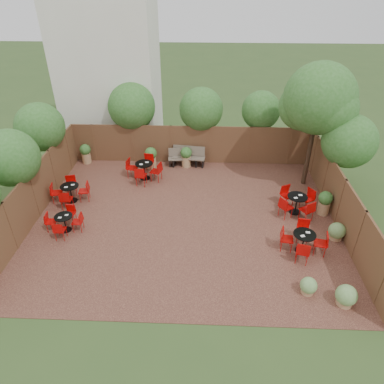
{
  "coord_description": "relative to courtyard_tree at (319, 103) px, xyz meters",
  "views": [
    {
      "loc": [
        0.75,
        -11.53,
        8.65
      ],
      "look_at": [
        0.25,
        0.5,
        1.0
      ],
      "focal_mm": 33.21,
      "sensor_mm": 36.0,
      "label": 1
    }
  ],
  "objects": [
    {
      "name": "neighbour_building",
      "position": [
        -9.89,
        4.97,
        0.09
      ],
      "size": [
        5.0,
        4.0,
        8.0
      ],
      "primitive_type": "cube",
      "color": "silver",
      "rests_on": "ground"
    },
    {
      "name": "fence_back",
      "position": [
        -5.39,
        1.97,
        -2.91
      ],
      "size": [
        12.0,
        0.08,
        2.0
      ],
      "primitive_type": "cube",
      "color": "#512F1E",
      "rests_on": "ground"
    },
    {
      "name": "low_shrubs",
      "position": [
        -0.33,
        -5.86,
        -3.58
      ],
      "size": [
        2.24,
        3.73,
        0.69
      ],
      "color": "#A47B52",
      "rests_on": "courtyard_paving"
    },
    {
      "name": "courtyard_paving",
      "position": [
        -5.39,
        -3.03,
        -3.9
      ],
      "size": [
        12.0,
        10.0,
        0.02
      ],
      "primitive_type": "cube",
      "color": "#3B1D18",
      "rests_on": "ground"
    },
    {
      "name": "courtyard_tree",
      "position": [
        0.0,
        0.0,
        0.0
      ],
      "size": [
        3.03,
        2.98,
        5.55
      ],
      "rotation": [
        0.0,
        0.0,
        0.19
      ],
      "color": "black",
      "rests_on": "courtyard_paving"
    },
    {
      "name": "fence_right",
      "position": [
        0.61,
        -3.03,
        -2.91
      ],
      "size": [
        0.08,
        10.0,
        2.0
      ],
      "primitive_type": "cube",
      "color": "#512F1E",
      "rests_on": "ground"
    },
    {
      "name": "fence_left",
      "position": [
        -11.39,
        -3.03,
        -2.91
      ],
      "size": [
        0.08,
        10.0,
        2.0
      ],
      "primitive_type": "cube",
      "color": "#512F1E",
      "rests_on": "ground"
    },
    {
      "name": "park_bench_left",
      "position": [
        -5.77,
        1.6,
        -3.43
      ],
      "size": [
        1.51,
        0.64,
        0.91
      ],
      "rotation": [
        0.0,
        0.0,
        0.12
      ],
      "color": "brown",
      "rests_on": "courtyard_paving"
    },
    {
      "name": "planters",
      "position": [
        -5.88,
        0.54,
        -3.32
      ],
      "size": [
        11.61,
        4.63,
        1.1
      ],
      "color": "#A47B52",
      "rests_on": "courtyard_paving"
    },
    {
      "name": "overhang_foliage",
      "position": [
        -7.13,
        -0.01,
        -1.26
      ],
      "size": [
        15.38,
        10.36,
        2.37
      ],
      "color": "#2B5E1E",
      "rests_on": "ground"
    },
    {
      "name": "bistro_tables",
      "position": [
        -5.64,
        -2.36,
        -3.44
      ],
      "size": [
        11.16,
        6.6,
        0.95
      ],
      "color": "black",
      "rests_on": "courtyard_paving"
    },
    {
      "name": "ground",
      "position": [
        -5.39,
        -3.03,
        -3.91
      ],
      "size": [
        80.0,
        80.0,
        0.0
      ],
      "primitive_type": "plane",
      "color": "#354F23",
      "rests_on": "ground"
    },
    {
      "name": "park_bench_right",
      "position": [
        -5.47,
        1.61,
        -3.37
      ],
      "size": [
        1.68,
        0.73,
        1.01
      ],
      "rotation": [
        0.0,
        0.0,
        -0.13
      ],
      "color": "brown",
      "rests_on": "courtyard_paving"
    }
  ]
}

